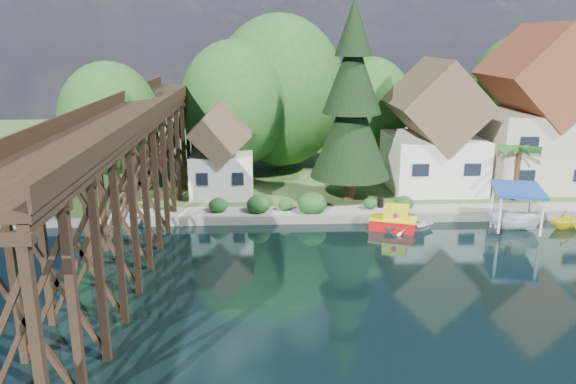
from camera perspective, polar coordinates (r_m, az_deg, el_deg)
The scene contains 16 objects.
ground at distance 34.46m, azimuth 10.46°, elevation -7.29°, with size 140.00×140.00×0.00m, color black.
bank at distance 66.63m, azimuth 4.00°, elevation 4.24°, with size 140.00×52.00×0.50m, color #335220.
seawall at distance 42.60m, azimuth 13.36°, elevation -2.55°, with size 60.00×0.40×0.62m, color slate.
promenade at distance 44.30m, azimuth 15.41°, elevation -1.70°, with size 50.00×2.60×0.06m, color gray.
trestle_bridge at distance 37.86m, azimuth -15.36°, elevation 2.97°, with size 4.12×44.18×9.30m.
house_left at distance 49.79m, azimuth 14.56°, elevation 5.68°, with size 7.64×8.64×11.02m.
house_center at distance 53.41m, azimuth 23.84°, elevation 6.89°, with size 8.65×9.18×13.89m.
shed at distance 46.48m, azimuth -6.75°, elevation 3.75°, with size 5.09×5.40×7.85m.
bg_trees at distance 53.20m, azimuth 6.80°, elevation 9.00°, with size 49.90×13.30×10.57m.
shrubs at distance 42.02m, azimuth 1.62°, elevation -1.06°, with size 15.76×2.47×1.70m.
conifer at distance 44.25m, azimuth 6.49°, elevation 8.66°, with size 6.33×6.33×15.59m.
palm_tree at distance 47.88m, azimuth 22.44°, elevation 3.93°, with size 3.79×3.79×4.66m.
tugboat at distance 40.37m, azimuth 10.68°, elevation -2.81°, with size 3.64×2.77×2.34m.
boat_white_a at distance 40.65m, azimuth 12.16°, elevation -3.22°, with size 2.74×3.84×0.80m, color white.
boat_canopy at distance 42.66m, azimuth 22.11°, elevation -1.87°, with size 4.38×5.41×3.03m.
boat_yellow at distance 44.60m, azimuth 26.48°, elevation -2.40°, with size 2.43×2.82×1.49m, color yellow.
Camera 1 is at (-7.64, -30.91, 13.18)m, focal length 35.00 mm.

